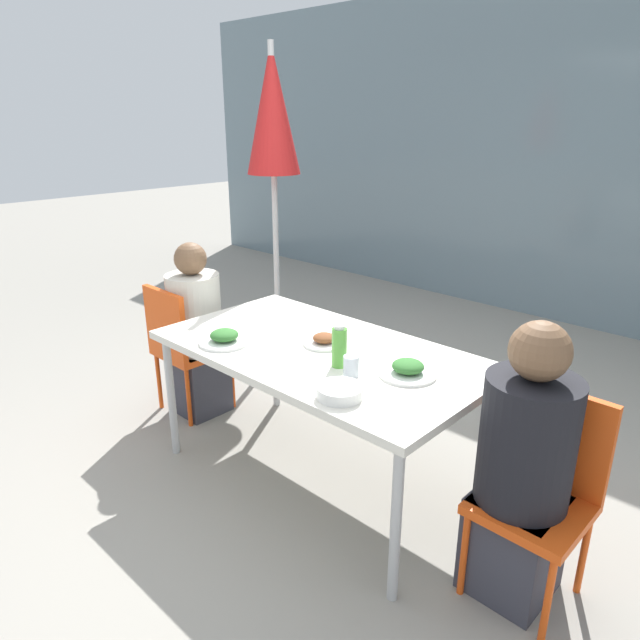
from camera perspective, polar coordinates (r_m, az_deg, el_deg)
ground_plane at (r=3.19m, az=0.00°, el=-15.40°), size 24.00×24.00×0.00m
building_facade at (r=5.65m, az=25.65°, el=14.48°), size 10.00×0.20×3.00m
dining_table at (r=2.85m, az=0.00°, el=-3.81°), size 1.67×0.91×0.75m
chair_left at (r=3.70m, az=-13.68°, el=-2.12°), size 0.40×0.40×0.85m
person_left at (r=3.69m, az=-12.26°, el=-1.51°), size 0.33×0.33×1.12m
chair_right at (r=2.47m, az=21.36°, el=-14.78°), size 0.41×0.41×0.85m
person_right at (r=2.39m, az=19.60°, el=-14.24°), size 0.35×0.35×1.17m
closed_umbrella at (r=4.32m, az=-4.75°, el=18.89°), size 0.39×0.39×2.33m
plate_0 at (r=2.57m, az=8.77°, el=-4.91°), size 0.26×0.26×0.07m
plate_1 at (r=2.93m, az=-9.54°, el=-1.78°), size 0.26×0.26×0.07m
plate_2 at (r=2.87m, az=0.42°, el=-2.08°), size 0.21×0.21×0.06m
bottle at (r=2.60m, az=1.94°, el=-2.68°), size 0.07×0.07×0.20m
drinking_cup at (r=2.53m, az=3.14°, el=-4.61°), size 0.07×0.07×0.09m
salad_bowl at (r=2.35m, az=2.00°, el=-7.17°), size 0.19×0.19×0.05m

